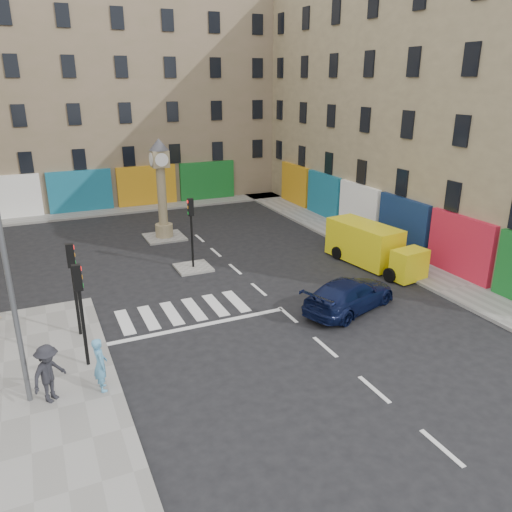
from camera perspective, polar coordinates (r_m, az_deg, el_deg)
ground at (r=20.78m, az=4.96°, el=-7.83°), size 120.00×120.00×0.00m
sidewalk_left at (r=16.99m, az=-27.09°, el=-16.72°), size 7.00×16.00×0.15m
sidewalk_right at (r=32.97m, az=9.73°, el=2.57°), size 2.60×30.00×0.15m
sidewalk_far at (r=39.70m, az=-16.20°, el=4.96°), size 32.00×2.40×0.15m
island_near at (r=26.80m, az=-7.18°, el=-1.32°), size 1.80×1.80×0.12m
island_far at (r=32.28m, az=-10.41°, el=2.14°), size 2.40×2.40×0.12m
building_right at (r=35.58m, az=19.31°, el=16.02°), size 10.00×30.00×16.00m
building_far at (r=44.33m, az=-18.50°, el=17.24°), size 32.00×10.00×17.00m
traffic_light_left_near at (r=17.64m, az=-19.47°, el=-4.70°), size 0.28×0.22×3.70m
traffic_light_left_far at (r=19.87m, az=-20.19°, el=-2.06°), size 0.28×0.22×3.70m
traffic_light_island at (r=26.01m, az=-7.41°, el=3.89°), size 0.28×0.22×3.70m
lamp_post at (r=15.57m, az=-26.75°, el=-0.32°), size 0.50×0.25×8.30m
clock_pillar at (r=31.43m, az=-10.79°, el=8.22°), size 1.20×1.20×6.10m
navy_sedan at (r=22.10m, az=10.66°, el=-4.35°), size 5.26×3.53×1.41m
yellow_van at (r=27.50m, az=13.05°, el=1.10°), size 2.62×6.13×2.16m
pedestrian_blue at (r=16.80m, az=-17.37°, el=-11.73°), size 0.47×0.69×1.81m
pedestrian_dark at (r=16.78m, az=-22.61°, el=-12.29°), size 1.38×1.35×1.90m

